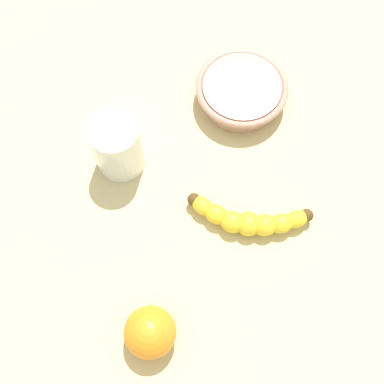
{
  "coord_description": "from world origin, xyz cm",
  "views": [
    {
      "loc": [
        22.12,
        -17.86,
        81.2
      ],
      "look_at": [
        -7.1,
        -6.26,
        5.0
      ],
      "focal_mm": 47.86,
      "sensor_mm": 36.0,
      "label": 1
    }
  ],
  "objects_px": {
    "banana": "(249,219)",
    "orange_fruit": "(150,332)",
    "smoothie_glass": "(118,146)",
    "ceramic_bowl": "(241,91)"
  },
  "relations": [
    {
      "from": "ceramic_bowl",
      "to": "orange_fruit",
      "type": "xyz_separation_m",
      "value": [
        0.33,
        -0.29,
        0.01
      ]
    },
    {
      "from": "smoothie_glass",
      "to": "orange_fruit",
      "type": "xyz_separation_m",
      "value": [
        0.29,
        -0.05,
        -0.02
      ]
    },
    {
      "from": "ceramic_bowl",
      "to": "banana",
      "type": "bearing_deg",
      "value": -20.82
    },
    {
      "from": "banana",
      "to": "ceramic_bowl",
      "type": "xyz_separation_m",
      "value": [
        -0.22,
        0.08,
        0.01
      ]
    },
    {
      "from": "banana",
      "to": "smoothie_glass",
      "type": "distance_m",
      "value": 0.24
    },
    {
      "from": "orange_fruit",
      "to": "smoothie_glass",
      "type": "bearing_deg",
      "value": 170.07
    },
    {
      "from": "smoothie_glass",
      "to": "ceramic_bowl",
      "type": "height_order",
      "value": "smoothie_glass"
    },
    {
      "from": "banana",
      "to": "orange_fruit",
      "type": "relative_size",
      "value": 2.37
    },
    {
      "from": "banana",
      "to": "ceramic_bowl",
      "type": "distance_m",
      "value": 0.23
    },
    {
      "from": "ceramic_bowl",
      "to": "orange_fruit",
      "type": "relative_size",
      "value": 2.12
    }
  ]
}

